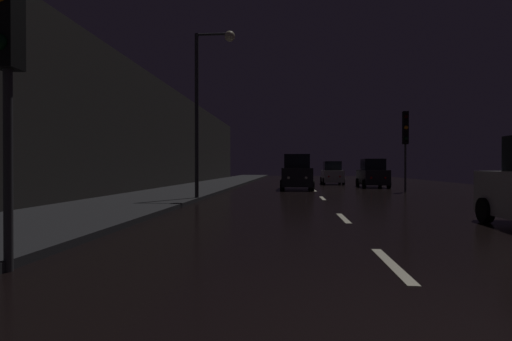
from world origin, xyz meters
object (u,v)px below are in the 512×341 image
at_px(traffic_light_near_left, 6,24).
at_px(car_parked_right_far, 373,174).
at_px(traffic_light_far_right, 405,134).
at_px(car_distant_taillights, 332,174).
at_px(car_approaching_headlights, 297,173).
at_px(streetlamp_overhead, 208,89).

bearing_deg(traffic_light_near_left, car_parked_right_far, 155.80).
bearing_deg(car_parked_right_far, traffic_light_far_right, -171.68).
bearing_deg(car_distant_taillights, traffic_light_far_right, -163.33).
bearing_deg(traffic_light_near_left, car_approaching_headlights, 166.00).
distance_m(traffic_light_far_right, car_parked_right_far, 6.05).
bearing_deg(car_parked_right_far, traffic_light_near_left, 158.59).
bearing_deg(traffic_light_near_left, traffic_light_far_right, 148.60).
bearing_deg(streetlamp_overhead, car_distant_taillights, 68.98).
distance_m(traffic_light_far_right, streetlamp_overhead, 12.67).
xyz_separation_m(streetlamp_overhead, car_approaching_headlights, (3.86, 9.63, -3.67)).
xyz_separation_m(traffic_light_near_left, streetlamp_overhead, (0.36, 11.65, 1.35)).
bearing_deg(streetlamp_overhead, car_approaching_headlights, 68.18).
bearing_deg(car_distant_taillights, traffic_light_near_left, 166.19).
xyz_separation_m(traffic_light_near_left, car_distant_taillights, (7.31, 29.73, -2.47)).
bearing_deg(car_parked_right_far, streetlamp_overhead, 144.41).
distance_m(streetlamp_overhead, car_distant_taillights, 19.73).
xyz_separation_m(traffic_light_far_right, car_parked_right_far, (-0.80, 5.47, -2.45)).
bearing_deg(car_approaching_headlights, traffic_light_far_right, 71.41).
height_order(traffic_light_far_right, car_approaching_headlights, traffic_light_far_right).
bearing_deg(car_approaching_headlights, car_distant_taillights, 159.89).
height_order(streetlamp_overhead, car_approaching_headlights, streetlamp_overhead).
height_order(traffic_light_near_left, traffic_light_far_right, traffic_light_far_right).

